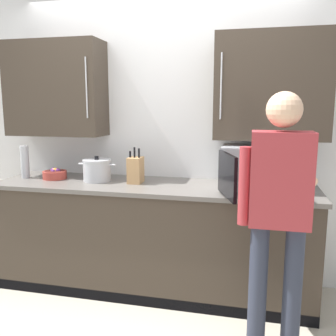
{
  "coord_description": "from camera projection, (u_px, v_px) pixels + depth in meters",
  "views": [
    {
      "loc": [
        0.8,
        -2.19,
        1.57
      ],
      "look_at": [
        0.15,
        0.63,
        1.07
      ],
      "focal_mm": 39.25,
      "sensor_mm": 36.0,
      "label": 1
    }
  ],
  "objects": [
    {
      "name": "microwave_oven",
      "position": [
        255.0,
        168.0,
        2.87
      ],
      "size": [
        0.59,
        0.77,
        0.33
      ],
      "color": "#B7BABF",
      "rests_on": "counter_unit"
    },
    {
      "name": "counter_unit",
      "position": [
        152.0,
        237.0,
        3.13
      ],
      "size": [
        2.67,
        0.68,
        0.92
      ],
      "color": "#3D3328",
      "rests_on": "ground_plane"
    },
    {
      "name": "back_wall_tiled",
      "position": [
        161.0,
        113.0,
        3.25
      ],
      "size": [
        3.41,
        0.44,
        2.8
      ],
      "color": "white",
      "rests_on": "ground_plane"
    },
    {
      "name": "thermos_flask",
      "position": [
        25.0,
        162.0,
        3.29
      ],
      "size": [
        0.08,
        0.08,
        0.29
      ],
      "color": "#B7BABF",
      "rests_on": "counter_unit"
    },
    {
      "name": "stock_pot",
      "position": [
        97.0,
        170.0,
        3.16
      ],
      "size": [
        0.34,
        0.24,
        0.22
      ],
      "color": "#B7BABF",
      "rests_on": "counter_unit"
    },
    {
      "name": "knife_block",
      "position": [
        136.0,
        170.0,
        3.08
      ],
      "size": [
        0.11,
        0.15,
        0.3
      ],
      "color": "tan",
      "rests_on": "counter_unit"
    },
    {
      "name": "fruit_bowl",
      "position": [
        55.0,
        174.0,
        3.27
      ],
      "size": [
        0.21,
        0.21,
        0.1
      ],
      "color": "#AD3D33",
      "rests_on": "counter_unit"
    },
    {
      "name": "person_figure",
      "position": [
        278.0,
        207.0,
        2.12
      ],
      "size": [
        0.44,
        0.59,
        1.65
      ],
      "color": "#282D3D",
      "rests_on": "ground_plane"
    },
    {
      "name": "ground_plane",
      "position": [
        127.0,
        334.0,
        2.55
      ],
      "size": [
        9.26,
        9.26,
        0.0
      ],
      "primitive_type": "plane",
      "color": "#B7AD99"
    }
  ]
}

